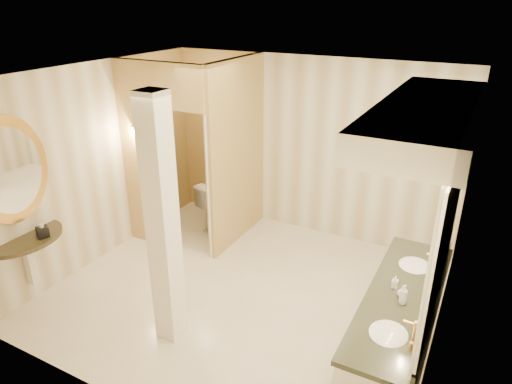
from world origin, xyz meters
TOP-DOWN VIEW (x-y plane):
  - floor at (0.00, 0.00)m, footprint 4.50×4.50m
  - ceiling at (0.00, 0.00)m, footprint 4.50×4.50m
  - wall_back at (0.00, 2.00)m, footprint 4.50×0.02m
  - wall_front at (0.00, -2.00)m, footprint 4.50×0.02m
  - wall_left at (-2.25, 0.00)m, footprint 0.02×4.00m
  - wall_right at (2.25, 0.00)m, footprint 0.02×4.00m
  - toilet_closet at (-1.12, 0.97)m, footprint 1.50×1.55m
  - wall_sconce at (-1.93, 0.43)m, footprint 0.14×0.14m
  - vanity at (1.98, -0.40)m, footprint 0.75×2.39m
  - console_shelf at (-2.21, -1.31)m, footprint 0.95×0.95m
  - pillar at (-0.34, -1.03)m, footprint 0.25×0.25m
  - tissue_box at (-2.00, -1.20)m, footprint 0.16×0.16m
  - toilet at (-1.17, 1.39)m, footprint 0.65×0.87m
  - soap_bottle_a at (1.85, -0.31)m, footprint 0.06×0.06m
  - soap_bottle_b at (1.94, -0.43)m, footprint 0.10×0.10m
  - soap_bottle_c at (1.97, -0.53)m, footprint 0.10×0.10m

SIDE VIEW (x-z plane):
  - floor at x=0.00m, z-range 0.00..0.00m
  - toilet at x=-1.17m, z-range 0.00..0.79m
  - soap_bottle_b at x=1.94m, z-range 0.88..0.99m
  - tissue_box at x=-2.00m, z-range 0.88..1.00m
  - soap_bottle_a at x=1.85m, z-range 0.88..1.00m
  - soap_bottle_c at x=1.97m, z-range 0.88..1.07m
  - console_shelf at x=-2.21m, z-range 0.38..2.30m
  - wall_back at x=0.00m, z-range 0.00..2.70m
  - wall_front at x=0.00m, z-range 0.00..2.70m
  - wall_left at x=-2.25m, z-range 0.00..2.70m
  - wall_right at x=2.25m, z-range 0.00..2.70m
  - pillar at x=-0.34m, z-range 0.00..2.70m
  - toilet_closet at x=-1.12m, z-range 0.04..2.74m
  - vanity at x=1.98m, z-range 0.58..2.67m
  - wall_sconce at x=-1.93m, z-range 1.52..1.94m
  - ceiling at x=0.00m, z-range 2.70..2.70m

